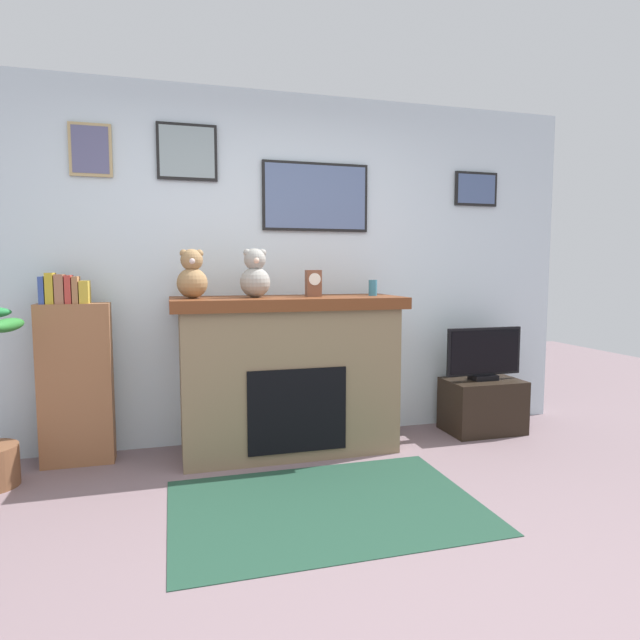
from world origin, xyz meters
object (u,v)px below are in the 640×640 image
at_px(television, 484,354).
at_px(candle_jar, 373,288).
at_px(fireplace, 288,373).
at_px(tv_stand, 482,406).
at_px(teddy_bear_grey, 192,276).
at_px(teddy_bear_tan, 255,275).
at_px(bookshelf, 75,378).
at_px(mantel_clock, 313,283).

relative_size(television, candle_jar, 5.51).
xyz_separation_m(fireplace, tv_stand, (1.59, -0.00, -0.35)).
xyz_separation_m(teddy_bear_grey, teddy_bear_tan, (0.42, -0.00, 0.00)).
relative_size(bookshelf, television, 2.00).
bearing_deg(tv_stand, teddy_bear_grey, -179.56).
xyz_separation_m(fireplace, mantel_clock, (0.18, -0.02, 0.64)).
bearing_deg(bookshelf, fireplace, -4.00).
bearing_deg(fireplace, teddy_bear_grey, -178.41).
distance_m(bookshelf, television, 3.01).
height_order(fireplace, mantel_clock, mantel_clock).
bearing_deg(tv_stand, fireplace, 179.96).
distance_m(television, mantel_clock, 1.52).
distance_m(fireplace, mantel_clock, 0.67).
height_order(candle_jar, mantel_clock, mantel_clock).
height_order(candle_jar, teddy_bear_tan, teddy_bear_tan).
bearing_deg(bookshelf, teddy_bear_tan, -5.65).
bearing_deg(fireplace, candle_jar, -1.60).
distance_m(candle_jar, mantel_clock, 0.45).
distance_m(tv_stand, teddy_bear_tan, 2.10).
relative_size(fireplace, bookshelf, 1.26).
bearing_deg(fireplace, teddy_bear_tan, -175.50).
bearing_deg(television, mantel_clock, -179.33).
relative_size(fireplace, teddy_bear_tan, 4.78).
height_order(tv_stand, teddy_bear_grey, teddy_bear_grey).
bearing_deg(fireplace, bookshelf, 176.00).
height_order(tv_stand, teddy_bear_tan, teddy_bear_tan).
bearing_deg(teddy_bear_grey, bookshelf, 171.27).
relative_size(television, mantel_clock, 3.39).
relative_size(television, teddy_bear_grey, 1.94).
bearing_deg(candle_jar, tv_stand, 1.01).
bearing_deg(candle_jar, mantel_clock, -179.86).
bearing_deg(teddy_bear_grey, candle_jar, 0.02).
relative_size(bookshelf, teddy_bear_tan, 3.80).
bearing_deg(teddy_bear_tan, fireplace, 4.50).
xyz_separation_m(mantel_clock, teddy_bear_grey, (-0.84, 0.00, 0.05)).
bearing_deg(television, tv_stand, 90.00).
height_order(fireplace, teddy_bear_tan, teddy_bear_tan).
xyz_separation_m(television, teddy_bear_tan, (-1.82, -0.02, 0.63)).
bearing_deg(tv_stand, mantel_clock, -179.27).
relative_size(tv_stand, teddy_bear_tan, 1.76).
distance_m(tv_stand, teddy_bear_grey, 2.47).
xyz_separation_m(tv_stand, television, (0.00, -0.00, 0.41)).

